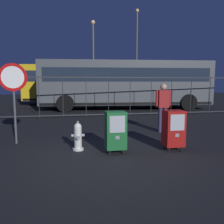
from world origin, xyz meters
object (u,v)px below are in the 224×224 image
(fire_hydrant, at_px, (78,137))
(street_light_far_right, at_px, (93,56))
(newspaper_box_secondary, at_px, (174,128))
(bus_near, at_px, (125,82))
(newspaper_box_primary, at_px, (116,130))
(street_light_far_left, at_px, (137,49))
(stop_sign, at_px, (13,86))
(pedestrian, at_px, (163,105))
(bus_far, at_px, (93,82))

(fire_hydrant, xyz_separation_m, street_light_far_right, (1.77, 12.47, 3.36))
(newspaper_box_secondary, xyz_separation_m, bus_near, (1.03, 9.26, 1.14))
(newspaper_box_primary, xyz_separation_m, street_light_far_right, (0.88, 12.90, 3.15))
(bus_near, distance_m, street_light_far_left, 7.58)
(fire_hydrant, height_order, stop_sign, stop_sign)
(pedestrian, distance_m, street_light_far_left, 14.43)
(stop_sign, xyz_separation_m, bus_far, (3.46, 11.92, 0.11))
(newspaper_box_secondary, height_order, street_light_far_right, street_light_far_right)
(bus_near, bearing_deg, newspaper_box_primary, -100.19)
(newspaper_box_secondary, xyz_separation_m, street_light_far_right, (-0.60, 12.94, 3.15))
(bus_far, relative_size, street_light_far_right, 1.69)
(pedestrian, bearing_deg, bus_near, 86.58)
(newspaper_box_primary, relative_size, bus_far, 0.10)
(fire_hydrant, xyz_separation_m, newspaper_box_secondary, (2.36, -0.47, 0.22))
(pedestrian, bearing_deg, fire_hydrant, -150.86)
(stop_sign, relative_size, bus_near, 0.21)
(fire_hydrant, bearing_deg, pedestrian, 29.14)
(bus_near, height_order, street_light_far_left, street_light_far_left)
(stop_sign, height_order, bus_far, bus_far)
(newspaper_box_primary, distance_m, bus_far, 13.39)
(newspaper_box_primary, relative_size, newspaper_box_secondary, 1.00)
(stop_sign, relative_size, street_light_far_right, 0.35)
(newspaper_box_primary, xyz_separation_m, stop_sign, (-2.57, 1.40, 1.03))
(stop_sign, height_order, pedestrian, stop_sign)
(newspaper_box_primary, bearing_deg, street_light_far_right, 86.10)
(fire_hydrant, distance_m, street_light_far_right, 13.03)
(newspaper_box_secondary, height_order, bus_far, bus_far)
(stop_sign, distance_m, pedestrian, 4.74)
(stop_sign, bearing_deg, pedestrian, 8.43)
(pedestrian, bearing_deg, newspaper_box_secondary, -105.76)
(street_light_far_left, distance_m, street_light_far_right, 5.18)
(newspaper_box_primary, distance_m, bus_near, 9.63)
(newspaper_box_secondary, xyz_separation_m, pedestrian, (0.60, 2.12, 0.38))
(pedestrian, distance_m, bus_far, 11.32)
(newspaper_box_secondary, relative_size, pedestrian, 0.61)
(street_light_far_left, height_order, street_light_far_right, street_light_far_left)
(fire_hydrant, height_order, bus_near, bus_near)
(newspaper_box_secondary, bearing_deg, street_light_far_left, 76.89)
(pedestrian, bearing_deg, street_light_far_right, 96.31)
(pedestrian, xyz_separation_m, bus_near, (0.43, 7.14, 0.76))
(newspaper_box_secondary, relative_size, street_light_far_right, 0.16)
(newspaper_box_primary, height_order, bus_near, bus_near)
(bus_near, bearing_deg, bus_far, 116.48)
(fire_hydrant, distance_m, newspaper_box_primary, 1.01)
(fire_hydrant, distance_m, pedestrian, 3.44)
(stop_sign, bearing_deg, fire_hydrant, -29.75)
(newspaper_box_secondary, relative_size, stop_sign, 0.46)
(newspaper_box_primary, distance_m, newspaper_box_secondary, 1.48)
(fire_hydrant, height_order, street_light_far_right, street_light_far_right)
(stop_sign, bearing_deg, street_light_far_right, 73.31)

